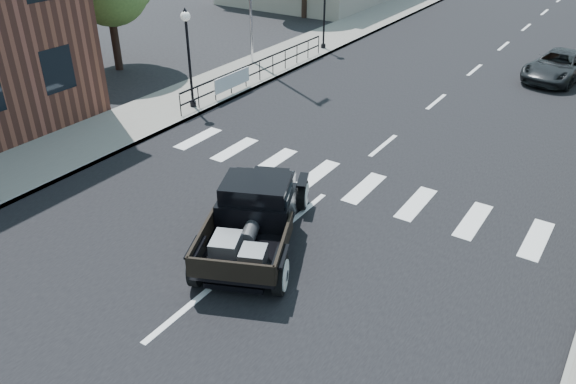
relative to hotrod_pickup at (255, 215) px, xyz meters
The scene contains 10 objects.
ground 0.87m from the hotrod_pickup, ahead, with size 120.00×120.00×0.00m, color black.
road 15.03m from the hotrod_pickup, 89.25° to the left, with size 14.00×80.00×0.02m, color black.
road_markings 10.05m from the hotrod_pickup, 88.88° to the left, with size 12.00×60.00×0.06m, color silver, non-canonical shape.
sidewalk_left 17.17m from the hotrod_pickup, 118.95° to the left, with size 3.00×80.00×0.15m, color gray.
railing 12.28m from the hotrod_pickup, 125.36° to the left, with size 0.08×10.00×1.00m, color black, non-canonical shape.
banner 10.66m from the hotrod_pickup, 131.25° to the left, with size 0.04×2.20×0.60m, color silver, non-canonical shape.
lamp_post_b 9.61m from the hotrod_pickup, 140.93° to the left, with size 0.36×0.36×3.71m, color black, non-canonical shape.
lamp_post_c 17.68m from the hotrod_pickup, 114.82° to the left, with size 0.36×0.36×3.71m, color black, non-canonical shape.
hotrod_pickup is the anchor object (origin of this frame).
second_car 18.05m from the hotrod_pickup, 78.35° to the left, with size 2.05×4.44×1.24m, color black.
Camera 1 is at (6.79, -9.15, 8.02)m, focal length 35.00 mm.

